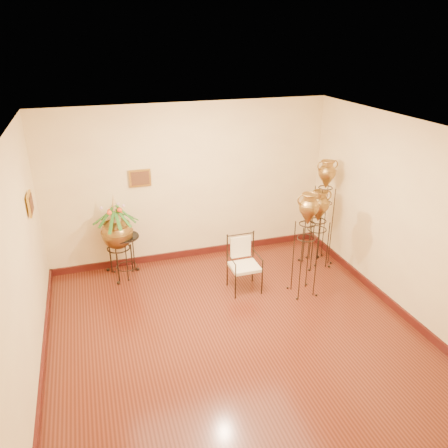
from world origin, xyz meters
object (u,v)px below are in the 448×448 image
object	(u,v)px
amphora_tall	(323,211)
armchair	(245,265)
planter_urn	(117,230)
side_table	(125,254)
amphora_mid	(306,244)

from	to	relation	value
amphora_tall	armchair	bearing A→B (deg)	-162.98
amphora_tall	planter_urn	xyz separation A→B (m)	(-3.48, 0.58, -0.13)
planter_urn	side_table	distance (m)	0.47
armchair	side_table	bearing A→B (deg)	148.17
amphora_mid	side_table	world-z (taller)	amphora_mid
amphora_mid	armchair	size ratio (longest dim) A/B	1.87
amphora_mid	armchair	distance (m)	1.01
amphora_mid	side_table	distance (m)	3.02
armchair	side_table	distance (m)	2.06
armchair	amphora_mid	bearing A→B (deg)	-23.22
planter_urn	armchair	xyz separation A→B (m)	(1.85, -1.08, -0.38)
planter_urn	amphora_tall	bearing A→B (deg)	-9.47
planter_urn	side_table	xyz separation A→B (m)	(0.10, 0.00, -0.46)
amphora_mid	armchair	world-z (taller)	amphora_mid
amphora_mid	amphora_tall	bearing A→B (deg)	47.98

